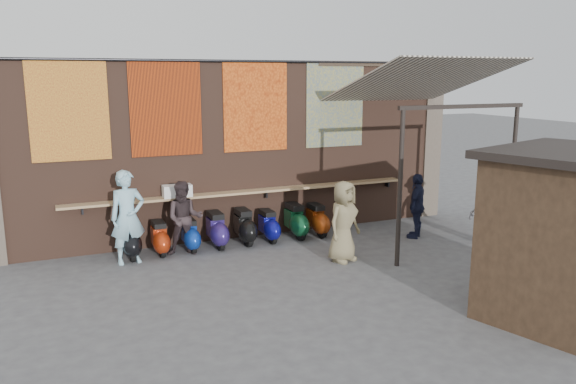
{
  "coord_description": "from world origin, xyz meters",
  "views": [
    {
      "loc": [
        -4.02,
        -9.43,
        3.67
      ],
      "look_at": [
        0.54,
        1.2,
        1.27
      ],
      "focal_mm": 35.0,
      "sensor_mm": 36.0,
      "label": 1
    }
  ],
  "objects_px": {
    "scooter_stool_5": "(269,226)",
    "scooter_stool_2": "(190,235)",
    "scooter_stool_3": "(217,230)",
    "shopper_tan": "(344,221)",
    "market_stall": "(564,238)",
    "shelf_box": "(177,191)",
    "scooter_stool_0": "(130,240)",
    "diner_left": "(128,217)",
    "diner_right": "(185,218)",
    "shopper_navy": "(417,206)",
    "scooter_stool_6": "(296,221)",
    "scooter_stool_7": "(317,220)",
    "scooter_stool_1": "(160,238)",
    "scooter_stool_4": "(244,227)",
    "shopper_grey": "(497,207)"
  },
  "relations": [
    {
      "from": "shopper_navy",
      "to": "shopper_grey",
      "type": "xyz_separation_m",
      "value": [
        1.19,
        -1.24,
        0.12
      ]
    },
    {
      "from": "scooter_stool_1",
      "to": "scooter_stool_7",
      "type": "xyz_separation_m",
      "value": [
        3.66,
        0.01,
        0.02
      ]
    },
    {
      "from": "diner_left",
      "to": "shelf_box",
      "type": "bearing_deg",
      "value": 22.48
    },
    {
      "from": "shopper_navy",
      "to": "shopper_tan",
      "type": "xyz_separation_m",
      "value": [
        -2.36,
        -0.81,
        0.07
      ]
    },
    {
      "from": "scooter_stool_2",
      "to": "scooter_stool_5",
      "type": "height_order",
      "value": "scooter_stool_5"
    },
    {
      "from": "scooter_stool_0",
      "to": "scooter_stool_6",
      "type": "height_order",
      "value": "scooter_stool_6"
    },
    {
      "from": "shopper_grey",
      "to": "scooter_stool_1",
      "type": "bearing_deg",
      "value": 23.16
    },
    {
      "from": "shopper_tan",
      "to": "scooter_stool_5",
      "type": "bearing_deg",
      "value": 91.93
    },
    {
      "from": "scooter_stool_2",
      "to": "diner_left",
      "type": "bearing_deg",
      "value": -166.65
    },
    {
      "from": "scooter_stool_1",
      "to": "scooter_stool_4",
      "type": "distance_m",
      "value": 1.87
    },
    {
      "from": "diner_left",
      "to": "diner_right",
      "type": "distance_m",
      "value": 1.15
    },
    {
      "from": "scooter_stool_0",
      "to": "shopper_grey",
      "type": "xyz_separation_m",
      "value": [
        7.46,
        -2.31,
        0.49
      ]
    },
    {
      "from": "shopper_navy",
      "to": "scooter_stool_3",
      "type": "bearing_deg",
      "value": -53.42
    },
    {
      "from": "scooter_stool_7",
      "to": "diner_left",
      "type": "bearing_deg",
      "value": -175.88
    },
    {
      "from": "scooter_stool_0",
      "to": "scooter_stool_4",
      "type": "height_order",
      "value": "scooter_stool_4"
    },
    {
      "from": "scooter_stool_3",
      "to": "scooter_stool_6",
      "type": "relative_size",
      "value": 0.98
    },
    {
      "from": "scooter_stool_5",
      "to": "scooter_stool_2",
      "type": "bearing_deg",
      "value": 179.78
    },
    {
      "from": "shelf_box",
      "to": "scooter_stool_0",
      "type": "bearing_deg",
      "value": -162.76
    },
    {
      "from": "shopper_tan",
      "to": "market_stall",
      "type": "bearing_deg",
      "value": -86.84
    },
    {
      "from": "scooter_stool_1",
      "to": "shopper_navy",
      "type": "bearing_deg",
      "value": -10.55
    },
    {
      "from": "scooter_stool_0",
      "to": "shelf_box",
      "type": "bearing_deg",
      "value": 17.24
    },
    {
      "from": "scooter_stool_5",
      "to": "market_stall",
      "type": "height_order",
      "value": "market_stall"
    },
    {
      "from": "scooter_stool_6",
      "to": "scooter_stool_4",
      "type": "bearing_deg",
      "value": 179.36
    },
    {
      "from": "shopper_navy",
      "to": "shopper_grey",
      "type": "bearing_deg",
      "value": 93.84
    },
    {
      "from": "shopper_grey",
      "to": "scooter_stool_2",
      "type": "bearing_deg",
      "value": 21.34
    },
    {
      "from": "scooter_stool_6",
      "to": "scooter_stool_7",
      "type": "distance_m",
      "value": 0.54
    },
    {
      "from": "scooter_stool_7",
      "to": "shopper_tan",
      "type": "height_order",
      "value": "shopper_tan"
    },
    {
      "from": "scooter_stool_2",
      "to": "diner_right",
      "type": "bearing_deg",
      "value": -123.11
    },
    {
      "from": "diner_right",
      "to": "shopper_navy",
      "type": "bearing_deg",
      "value": 5.03
    },
    {
      "from": "shelf_box",
      "to": "scooter_stool_1",
      "type": "height_order",
      "value": "shelf_box"
    },
    {
      "from": "scooter_stool_5",
      "to": "scooter_stool_3",
      "type": "bearing_deg",
      "value": 179.18
    },
    {
      "from": "shopper_navy",
      "to": "scooter_stool_5",
      "type": "bearing_deg",
      "value": -57.89
    },
    {
      "from": "scooter_stool_7",
      "to": "scooter_stool_2",
      "type": "bearing_deg",
      "value": -179.95
    },
    {
      "from": "shopper_grey",
      "to": "scooter_stool_7",
      "type": "bearing_deg",
      "value": 5.93
    },
    {
      "from": "scooter_stool_3",
      "to": "diner_left",
      "type": "height_order",
      "value": "diner_left"
    },
    {
      "from": "scooter_stool_5",
      "to": "diner_left",
      "type": "distance_m",
      "value": 3.16
    },
    {
      "from": "scooter_stool_5",
      "to": "scooter_stool_6",
      "type": "distance_m",
      "value": 0.68
    },
    {
      "from": "scooter_stool_4",
      "to": "diner_left",
      "type": "bearing_deg",
      "value": -172.32
    },
    {
      "from": "scooter_stool_1",
      "to": "diner_right",
      "type": "xyz_separation_m",
      "value": [
        0.49,
        -0.23,
        0.43
      ]
    },
    {
      "from": "shelf_box",
      "to": "scooter_stool_5",
      "type": "distance_m",
      "value": 2.18
    },
    {
      "from": "scooter_stool_6",
      "to": "shopper_grey",
      "type": "relative_size",
      "value": 0.47
    },
    {
      "from": "scooter_stool_5",
      "to": "shopper_navy",
      "type": "relative_size",
      "value": 0.49
    },
    {
      "from": "scooter_stool_6",
      "to": "shopper_navy",
      "type": "distance_m",
      "value": 2.81
    },
    {
      "from": "market_stall",
      "to": "scooter_stool_0",
      "type": "bearing_deg",
      "value": 117.86
    },
    {
      "from": "shelf_box",
      "to": "scooter_stool_7",
      "type": "relative_size",
      "value": 0.79
    },
    {
      "from": "scooter_stool_5",
      "to": "diner_left",
      "type": "height_order",
      "value": "diner_left"
    },
    {
      "from": "scooter_stool_1",
      "to": "market_stall",
      "type": "distance_m",
      "value": 7.57
    },
    {
      "from": "scooter_stool_6",
      "to": "scooter_stool_7",
      "type": "height_order",
      "value": "scooter_stool_6"
    },
    {
      "from": "shelf_box",
      "to": "scooter_stool_5",
      "type": "bearing_deg",
      "value": -9.84
    },
    {
      "from": "scooter_stool_0",
      "to": "scooter_stool_3",
      "type": "height_order",
      "value": "scooter_stool_3"
    }
  ]
}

